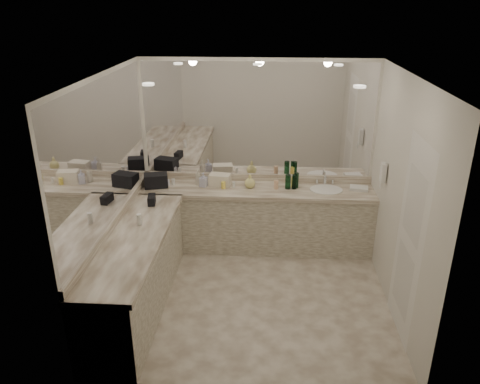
# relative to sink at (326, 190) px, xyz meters

# --- Properties ---
(floor) EXTENTS (3.20, 3.20, 0.00)m
(floor) POSITION_rel_sink_xyz_m (-0.95, -1.20, -0.90)
(floor) COLOR beige
(floor) RESTS_ON ground
(ceiling) EXTENTS (3.20, 3.20, 0.00)m
(ceiling) POSITION_rel_sink_xyz_m (-0.95, -1.20, 1.71)
(ceiling) COLOR white
(ceiling) RESTS_ON floor
(wall_back) EXTENTS (3.20, 0.02, 2.60)m
(wall_back) POSITION_rel_sink_xyz_m (-0.95, 0.30, 0.41)
(wall_back) COLOR silver
(wall_back) RESTS_ON floor
(wall_left) EXTENTS (0.02, 3.00, 2.60)m
(wall_left) POSITION_rel_sink_xyz_m (-2.55, -1.20, 0.41)
(wall_left) COLOR silver
(wall_left) RESTS_ON floor
(wall_right) EXTENTS (0.02, 3.00, 2.60)m
(wall_right) POSITION_rel_sink_xyz_m (0.65, -1.20, 0.41)
(wall_right) COLOR silver
(wall_right) RESTS_ON floor
(vanity_back_base) EXTENTS (3.20, 0.60, 0.84)m
(vanity_back_base) POSITION_rel_sink_xyz_m (-0.95, 0.00, -0.48)
(vanity_back_base) COLOR beige
(vanity_back_base) RESTS_ON floor
(vanity_back_top) EXTENTS (3.20, 0.64, 0.06)m
(vanity_back_top) POSITION_rel_sink_xyz_m (-0.95, -0.01, -0.03)
(vanity_back_top) COLOR beige
(vanity_back_top) RESTS_ON vanity_back_base
(vanity_left_base) EXTENTS (0.60, 2.40, 0.84)m
(vanity_left_base) POSITION_rel_sink_xyz_m (-2.25, -1.50, -0.48)
(vanity_left_base) COLOR beige
(vanity_left_base) RESTS_ON floor
(vanity_left_top) EXTENTS (0.64, 2.42, 0.06)m
(vanity_left_top) POSITION_rel_sink_xyz_m (-2.24, -1.50, -0.03)
(vanity_left_top) COLOR beige
(vanity_left_top) RESTS_ON vanity_left_base
(backsplash_back) EXTENTS (3.20, 0.04, 0.10)m
(backsplash_back) POSITION_rel_sink_xyz_m (-0.95, 0.28, 0.05)
(backsplash_back) COLOR beige
(backsplash_back) RESTS_ON vanity_back_top
(backsplash_left) EXTENTS (0.04, 3.00, 0.10)m
(backsplash_left) POSITION_rel_sink_xyz_m (-2.53, -1.20, 0.05)
(backsplash_left) COLOR beige
(backsplash_left) RESTS_ON vanity_left_top
(mirror_back) EXTENTS (3.12, 0.01, 1.55)m
(mirror_back) POSITION_rel_sink_xyz_m (-0.95, 0.29, 0.88)
(mirror_back) COLOR white
(mirror_back) RESTS_ON wall_back
(mirror_left) EXTENTS (0.01, 2.92, 1.55)m
(mirror_left) POSITION_rel_sink_xyz_m (-2.54, -1.20, 0.88)
(mirror_left) COLOR white
(mirror_left) RESTS_ON wall_left
(sink) EXTENTS (0.44, 0.44, 0.03)m
(sink) POSITION_rel_sink_xyz_m (0.00, 0.00, 0.00)
(sink) COLOR white
(sink) RESTS_ON vanity_back_top
(faucet) EXTENTS (0.24, 0.16, 0.14)m
(faucet) POSITION_rel_sink_xyz_m (0.00, 0.21, 0.07)
(faucet) COLOR silver
(faucet) RESTS_ON vanity_back_top
(wall_phone) EXTENTS (0.06, 0.10, 0.24)m
(wall_phone) POSITION_rel_sink_xyz_m (0.61, -0.50, 0.46)
(wall_phone) COLOR white
(wall_phone) RESTS_ON wall_right
(door) EXTENTS (0.02, 0.82, 2.10)m
(door) POSITION_rel_sink_xyz_m (0.64, -1.70, 0.16)
(door) COLOR white
(door) RESTS_ON wall_right
(black_toiletry_bag) EXTENTS (0.36, 0.27, 0.18)m
(black_toiletry_bag) POSITION_rel_sink_xyz_m (-2.33, -0.05, 0.10)
(black_toiletry_bag) COLOR black
(black_toiletry_bag) RESTS_ON vanity_back_top
(black_bag_spill) EXTENTS (0.12, 0.21, 0.11)m
(black_bag_spill) POSITION_rel_sink_xyz_m (-2.25, -0.62, 0.06)
(black_bag_spill) COLOR black
(black_bag_spill) RESTS_ON vanity_left_top
(cream_cosmetic_case) EXTENTS (0.31, 0.22, 0.17)m
(cream_cosmetic_case) POSITION_rel_sink_xyz_m (-1.46, 0.08, 0.09)
(cream_cosmetic_case) COLOR silver
(cream_cosmetic_case) RESTS_ON vanity_back_top
(hand_towel) EXTENTS (0.27, 0.20, 0.04)m
(hand_towel) POSITION_rel_sink_xyz_m (0.44, 0.04, 0.03)
(hand_towel) COLOR white
(hand_towel) RESTS_ON vanity_back_top
(lotion_left) EXTENTS (0.06, 0.06, 0.13)m
(lotion_left) POSITION_rel_sink_xyz_m (-2.25, -1.21, 0.07)
(lotion_left) COLOR white
(lotion_left) RESTS_ON vanity_left_top
(soap_bottle_a) EXTENTS (0.09, 0.09, 0.21)m
(soap_bottle_a) POSITION_rel_sink_xyz_m (-1.77, 0.09, 0.11)
(soap_bottle_a) COLOR beige
(soap_bottle_a) RESTS_ON vanity_back_top
(soap_bottle_b) EXTENTS (0.12, 0.12, 0.20)m
(soap_bottle_b) POSITION_rel_sink_xyz_m (-1.68, 0.01, 0.11)
(soap_bottle_b) COLOR silver
(soap_bottle_b) RESTS_ON vanity_back_top
(soap_bottle_c) EXTENTS (0.17, 0.17, 0.19)m
(soap_bottle_c) POSITION_rel_sink_xyz_m (-1.04, 0.02, 0.10)
(soap_bottle_c) COLOR #DDD680
(soap_bottle_c) RESTS_ON vanity_back_top
(green_bottle_0) EXTENTS (0.07, 0.07, 0.20)m
(green_bottle_0) POSITION_rel_sink_xyz_m (-0.52, 0.01, 0.11)
(green_bottle_0) COLOR #10431F
(green_bottle_0) RESTS_ON vanity_back_top
(green_bottle_1) EXTENTS (0.06, 0.06, 0.20)m
(green_bottle_1) POSITION_rel_sink_xyz_m (-0.43, 0.01, 0.11)
(green_bottle_1) COLOR #10431F
(green_bottle_1) RESTS_ON vanity_back_top
(green_bottle_2) EXTENTS (0.06, 0.06, 0.22)m
(green_bottle_2) POSITION_rel_sink_xyz_m (-0.41, 0.05, 0.11)
(green_bottle_2) COLOR #10431F
(green_bottle_2) RESTS_ON vanity_back_top
(amenity_bottle_0) EXTENTS (0.06, 0.06, 0.10)m
(amenity_bottle_0) POSITION_rel_sink_xyz_m (-1.40, -0.04, 0.05)
(amenity_bottle_0) COLOR #F2D84C
(amenity_bottle_0) RESTS_ON vanity_back_top
(amenity_bottle_1) EXTENTS (0.06, 0.06, 0.08)m
(amenity_bottle_1) POSITION_rel_sink_xyz_m (-2.19, 0.03, 0.05)
(amenity_bottle_1) COLOR silver
(amenity_bottle_1) RESTS_ON vanity_back_top
(amenity_bottle_2) EXTENTS (0.05, 0.05, 0.08)m
(amenity_bottle_2) POSITION_rel_sink_xyz_m (-2.11, 0.06, 0.05)
(amenity_bottle_2) COLOR white
(amenity_bottle_2) RESTS_ON vanity_back_top
(amenity_bottle_3) EXTENTS (0.06, 0.06, 0.12)m
(amenity_bottle_3) POSITION_rel_sink_xyz_m (-0.68, -0.01, 0.07)
(amenity_bottle_3) COLOR #E0B28C
(amenity_bottle_3) RESTS_ON vanity_back_top
(amenity_bottle_4) EXTENTS (0.06, 0.06, 0.14)m
(amenity_bottle_4) POSITION_rel_sink_xyz_m (-0.44, 0.08, 0.07)
(amenity_bottle_4) COLOR #F2D84C
(amenity_bottle_4) RESTS_ON vanity_back_top
(amenity_bottle_5) EXTENTS (0.04, 0.04, 0.08)m
(amenity_bottle_5) POSITION_rel_sink_xyz_m (-1.26, 0.00, 0.04)
(amenity_bottle_5) COLOR white
(amenity_bottle_5) RESTS_ON vanity_back_top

